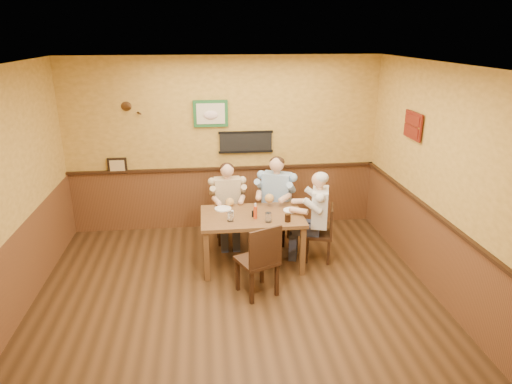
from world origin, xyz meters
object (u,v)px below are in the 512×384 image
(water_glass_mid, at_px, (268,217))
(cola_tumbler, at_px, (288,218))
(water_glass_left, at_px, (230,217))
(salt_shaker, at_px, (232,214))
(hot_sauce_bottle, at_px, (255,212))
(chair_back_left, at_px, (228,217))
(diner_tan_shirt, at_px, (228,207))
(chair_back_right, at_px, (276,216))
(dining_table, at_px, (252,221))
(chair_right_end, at_px, (319,233))
(diner_blue_polo, at_px, (277,204))
(diner_white_elder, at_px, (319,221))
(chair_near_side, at_px, (257,259))
(pepper_shaker, at_px, (253,214))

(water_glass_mid, bearing_deg, cola_tumbler, -3.51)
(water_glass_left, height_order, salt_shaker, water_glass_left)
(water_glass_left, xyz_separation_m, hot_sauce_bottle, (0.34, 0.05, 0.04))
(chair_back_left, xyz_separation_m, diner_tan_shirt, (0.00, 0.00, 0.17))
(chair_back_right, distance_m, water_glass_mid, 1.07)
(diner_tan_shirt, xyz_separation_m, cola_tumbler, (0.74, -1.06, 0.23))
(dining_table, bearing_deg, chair_right_end, 2.09)
(diner_blue_polo, bearing_deg, hot_sauce_bottle, -93.19)
(hot_sauce_bottle, bearing_deg, chair_right_end, 10.10)
(dining_table, xyz_separation_m, diner_white_elder, (0.96, 0.04, -0.07))
(diner_tan_shirt, distance_m, cola_tumbler, 1.31)
(chair_back_right, bearing_deg, chair_right_end, -28.69)
(chair_right_end, height_order, chair_near_side, chair_near_side)
(water_glass_left, bearing_deg, diner_blue_polo, 48.96)
(diner_tan_shirt, xyz_separation_m, diner_blue_polo, (0.75, -0.08, 0.04))
(diner_white_elder, xyz_separation_m, pepper_shaker, (-0.96, -0.10, 0.20))
(water_glass_mid, height_order, salt_shaker, water_glass_mid)
(dining_table, xyz_separation_m, chair_back_left, (-0.29, 0.78, -0.25))
(diner_blue_polo, relative_size, diner_white_elder, 1.05)
(water_glass_mid, bearing_deg, dining_table, 125.30)
(chair_back_right, bearing_deg, diner_tan_shirt, -162.09)
(diner_blue_polo, xyz_separation_m, pepper_shaker, (-0.45, -0.77, 0.18))
(chair_right_end, relative_size, cola_tumbler, 7.93)
(hot_sauce_bottle, bearing_deg, chair_near_side, -94.79)
(water_glass_mid, relative_size, hot_sauce_bottle, 0.65)
(hot_sauce_bottle, bearing_deg, salt_shaker, 164.77)
(diner_white_elder, relative_size, cola_tumbler, 11.33)
(chair_back_right, distance_m, chair_near_side, 1.54)
(chair_near_side, xyz_separation_m, cola_tumbler, (0.47, 0.49, 0.32))
(chair_near_side, xyz_separation_m, hot_sauce_bottle, (0.05, 0.64, 0.37))
(water_glass_mid, height_order, cola_tumbler, water_glass_mid)
(diner_blue_polo, bearing_deg, pepper_shaker, -96.48)
(diner_white_elder, bearing_deg, salt_shaker, -70.33)
(diner_tan_shirt, relative_size, diner_white_elder, 0.97)
(dining_table, height_order, water_glass_mid, water_glass_mid)
(chair_right_end, bearing_deg, cola_tumbler, -42.53)
(chair_back_left, distance_m, water_glass_left, 1.04)
(chair_back_right, height_order, diner_white_elder, diner_white_elder)
(hot_sauce_bottle, bearing_deg, water_glass_left, -171.68)
(dining_table, height_order, diner_blue_polo, diner_blue_polo)
(chair_back_right, distance_m, diner_tan_shirt, 0.77)
(chair_back_left, bearing_deg, pepper_shaker, -72.44)
(chair_back_left, xyz_separation_m, hot_sauce_bottle, (0.33, -0.91, 0.45))
(water_glass_left, distance_m, water_glass_mid, 0.50)
(diner_blue_polo, xyz_separation_m, water_glass_left, (-0.76, -0.88, 0.19))
(water_glass_left, distance_m, cola_tumbler, 0.76)
(hot_sauce_bottle, bearing_deg, pepper_shaker, 113.29)
(chair_back_left, distance_m, chair_right_end, 1.46)
(diner_white_elder, bearing_deg, pepper_shaker, -67.89)
(chair_back_left, relative_size, cola_tumbler, 7.72)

